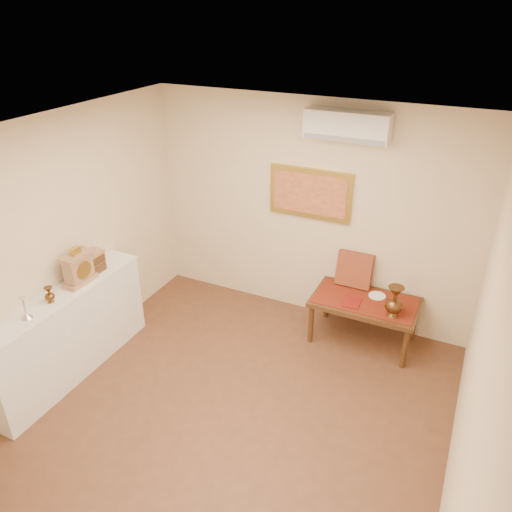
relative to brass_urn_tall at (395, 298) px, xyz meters
The scene contains 18 objects.
floor 2.22m from the brass_urn_tall, 125.04° to the right, with size 4.50×4.50×0.00m, color brown.
ceiling 2.83m from the brass_urn_tall, 125.04° to the right, with size 4.50×4.50×0.00m, color white.
wall_back 1.43m from the brass_urn_tall, 155.22° to the left, with size 4.00×0.02×2.70m, color beige.
wall_left 3.66m from the brass_urn_tall, 151.96° to the right, with size 0.02×4.50×2.70m, color beige.
wall_right 1.97m from the brass_urn_tall, 64.57° to the right, with size 0.02×4.50×2.70m, color beige.
candlestick 3.70m from the brass_urn_tall, 144.33° to the right, with size 0.11×0.11×0.23m, color silver, non-canonical shape.
brass_urn_small 3.53m from the brass_urn_tall, 148.32° to the right, with size 0.10×0.10×0.22m, color brown, non-canonical shape.
table_cloth 0.45m from the brass_urn_tall, 152.21° to the left, with size 1.14×0.59×0.01m, color maroon.
brass_urn_tall is the anchor object (origin of this frame).
plate 0.45m from the brass_urn_tall, 127.16° to the left, with size 0.20×0.20×0.01m, color white.
menu 0.51m from the brass_urn_tall, behind, with size 0.18×0.25×0.01m, color maroon.
cushion 0.73m from the brass_urn_tall, 141.34° to the left, with size 0.42×0.10×0.42m, color maroon.
display_ledge 3.47m from the brass_urn_tall, 150.60° to the right, with size 0.37×2.02×0.98m.
mantel_clock 3.34m from the brass_urn_tall, 154.32° to the right, with size 0.17×0.36×0.41m.
wooden_chest 3.25m from the brass_urn_tall, 158.55° to the right, with size 0.16×0.21×0.24m.
low_table 0.48m from the brass_urn_tall, 152.21° to the left, with size 1.20×0.70×0.55m.
painting 1.54m from the brass_urn_tall, 156.31° to the left, with size 1.00×0.06×0.60m.
ac_unit 1.90m from the brass_urn_tall, 152.14° to the left, with size 0.90×0.25×0.30m.
Camera 1 is at (1.78, -3.01, 3.64)m, focal length 35.00 mm.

